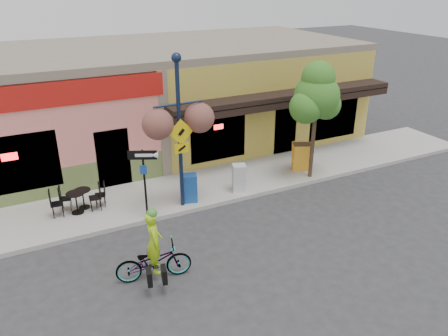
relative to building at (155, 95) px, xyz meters
name	(u,v)px	position (x,y,z in m)	size (l,w,h in m)	color
ground	(230,212)	(0.00, -7.50, -2.25)	(90.00, 90.00, 0.00)	#2D2D30
sidewalk	(206,186)	(0.00, -5.50, -2.17)	(24.00, 3.00, 0.15)	#9E9B93
curb	(223,203)	(0.00, -6.95, -2.17)	(24.00, 0.12, 0.15)	#A8A59E
building	(155,95)	(0.00, 0.00, 0.00)	(18.20, 8.20, 4.50)	#E77C72
bicycle	(154,261)	(-3.38, -9.73, -1.74)	(0.68, 1.95, 1.03)	maroon
cyclist_rider	(155,250)	(-3.33, -9.73, -1.40)	(0.62, 0.40, 1.69)	#A5D516
lamp_post	(180,134)	(-1.36, -6.60, 0.43)	(1.62, 0.65, 5.06)	#13203C
one_way_sign	(145,185)	(-2.66, -6.85, -0.94)	(0.89, 0.19, 2.31)	black
cafe_set_left	(83,196)	(-4.37, -5.32, -1.67)	(1.45, 0.72, 0.87)	black
cafe_set_right	(76,200)	(-4.62, -5.57, -1.63)	(1.57, 0.78, 0.94)	black
newspaper_box_blue	(190,188)	(-1.00, -6.45, -1.61)	(0.44, 0.39, 0.98)	#184893
newspaper_box_grey	(239,178)	(0.86, -6.50, -1.60)	(0.47, 0.42, 1.00)	silver
street_tree	(315,121)	(3.89, -6.65, 0.13)	(1.74, 1.74, 4.47)	#3D7A26
sandwich_board	(302,159)	(3.84, -6.17, -1.54)	(0.67, 0.49, 1.12)	#F6A826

